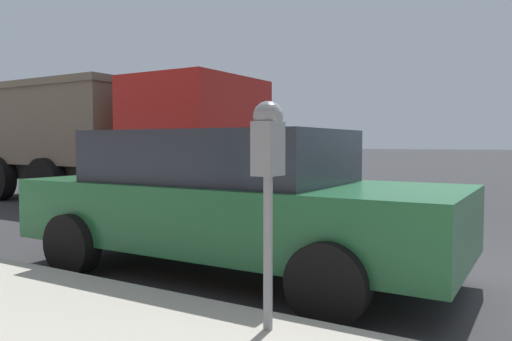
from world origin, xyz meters
TOP-DOWN VIEW (x-y plane):
  - ground_plane at (0.00, 0.00)m, footprint 220.00×220.00m
  - parking_meter at (-2.51, 0.82)m, footprint 0.21×0.19m
  - car_green at (-0.94, 2.16)m, footprint 2.06×4.56m
  - dump_truck at (3.02, 8.28)m, footprint 2.90×7.20m

SIDE VIEW (x-z plane):
  - ground_plane at x=0.00m, z-range 0.00..0.00m
  - car_green at x=-0.94m, z-range 0.04..1.53m
  - parking_meter at x=-2.51m, z-range 0.55..2.01m
  - dump_truck at x=3.02m, z-range 0.20..2.99m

